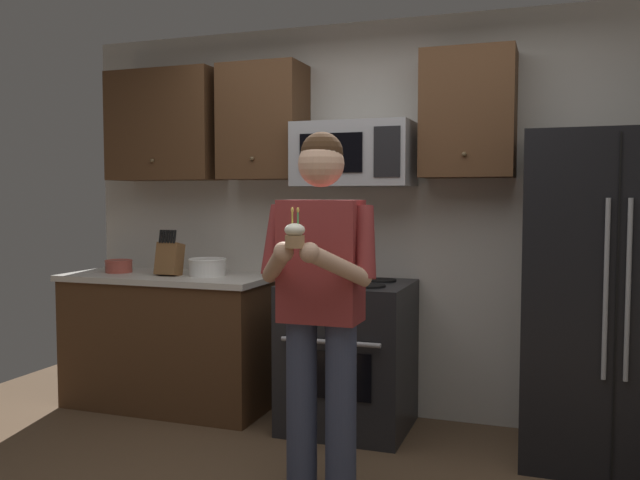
# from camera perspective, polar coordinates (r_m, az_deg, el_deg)

# --- Properties ---
(wall_back) EXTENTS (4.40, 0.10, 2.60)m
(wall_back) POSITION_cam_1_polar(r_m,az_deg,el_deg) (4.50, 5.73, 1.71)
(wall_back) COLOR beige
(wall_back) RESTS_ON ground
(oven_range) EXTENTS (0.76, 0.70, 0.93)m
(oven_range) POSITION_cam_1_polar(r_m,az_deg,el_deg) (4.27, 2.41, -9.74)
(oven_range) COLOR black
(oven_range) RESTS_ON ground
(microwave) EXTENTS (0.74, 0.41, 0.40)m
(microwave) POSITION_cam_1_polar(r_m,az_deg,el_deg) (4.28, 2.93, 7.25)
(microwave) COLOR #9EA0A5
(refrigerator) EXTENTS (0.90, 0.75, 1.80)m
(refrigerator) POSITION_cam_1_polar(r_m,az_deg,el_deg) (3.99, 23.42, -4.61)
(refrigerator) COLOR black
(refrigerator) RESTS_ON ground
(cabinet_row_upper) EXTENTS (2.78, 0.36, 0.76)m
(cabinet_row_upper) POSITION_cam_1_polar(r_m,az_deg,el_deg) (4.54, -3.95, 9.95)
(cabinet_row_upper) COLOR #4C301C
(counter_left) EXTENTS (1.44, 0.66, 0.92)m
(counter_left) POSITION_cam_1_polar(r_m,az_deg,el_deg) (4.82, -12.61, -8.27)
(counter_left) COLOR #4C301C
(counter_left) RESTS_ON ground
(knife_block) EXTENTS (0.16, 0.15, 0.32)m
(knife_block) POSITION_cam_1_polar(r_m,az_deg,el_deg) (4.68, -12.65, -1.52)
(knife_block) COLOR brown
(knife_block) RESTS_ON counter_left
(bowl_large_white) EXTENTS (0.26, 0.26, 0.12)m
(bowl_large_white) POSITION_cam_1_polar(r_m,az_deg,el_deg) (4.60, -9.53, -2.24)
(bowl_large_white) COLOR white
(bowl_large_white) RESTS_ON counter_left
(bowl_small_colored) EXTENTS (0.19, 0.19, 0.09)m
(bowl_small_colored) POSITION_cam_1_polar(r_m,az_deg,el_deg) (4.95, -16.70, -2.11)
(bowl_small_colored) COLOR #B24C3F
(bowl_small_colored) RESTS_ON counter_left
(person) EXTENTS (0.60, 0.48, 1.76)m
(person) POSITION_cam_1_polar(r_m,az_deg,el_deg) (3.20, 0.03, -4.57)
(person) COLOR #383F59
(person) RESTS_ON ground
(cupcake) EXTENTS (0.09, 0.09, 0.17)m
(cupcake) POSITION_cam_1_polar(r_m,az_deg,el_deg) (2.87, -2.16, 0.42)
(cupcake) COLOR #A87F56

